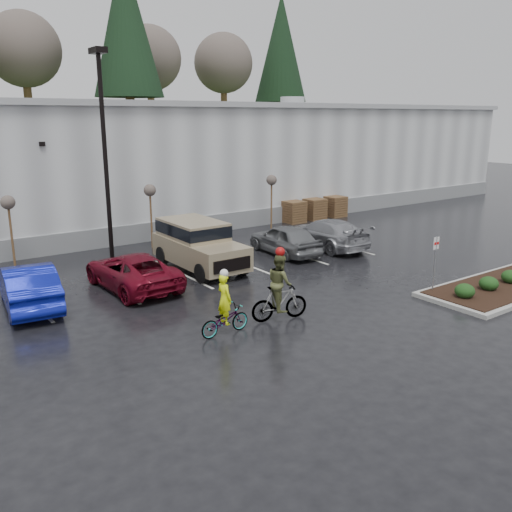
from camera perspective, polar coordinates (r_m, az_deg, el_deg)
ground at (r=18.33m, az=11.38°, el=-6.34°), size 120.00×120.00×0.00m
warehouse at (r=35.96m, az=-15.09°, el=9.61°), size 60.50×15.50×7.20m
wooded_ridge at (r=58.04m, az=-23.34°, el=10.00°), size 80.00×25.00×6.00m
lamppost at (r=25.10m, az=-15.74°, el=12.30°), size 0.50×1.00×9.22m
sapling_west at (r=25.25m, az=-24.63°, el=4.77°), size 0.60×0.60×3.20m
sapling_mid at (r=27.22m, az=-11.10°, el=6.44°), size 0.60×0.60×3.20m
sapling_east at (r=31.07m, az=1.65°, el=7.69°), size 0.60×0.60×3.20m
pallet_stack_a at (r=33.68m, az=3.99°, el=4.67°), size 1.20×1.20×1.35m
pallet_stack_b at (r=34.78m, az=6.15°, el=4.93°), size 1.20×1.20×1.35m
pallet_stack_c at (r=35.99m, az=8.31°, el=5.19°), size 1.20×1.20×1.35m
curb_island at (r=23.23m, az=25.15°, el=-2.78°), size 8.00×3.00×0.15m
mulch_bed at (r=23.21m, az=25.18°, el=-2.56°), size 7.60×2.60×0.04m
shrub_a at (r=20.65m, az=21.12°, el=-3.45°), size 0.70×0.70×0.52m
shrub_b at (r=21.88m, az=23.30°, el=-2.68°), size 0.70×0.70×0.52m
shrub_c at (r=23.14m, az=25.24°, el=-1.99°), size 0.70×0.70×0.52m
fire_lane_sign at (r=20.86m, az=18.34°, el=-0.18°), size 0.30×0.05×2.20m
car_blue at (r=20.25m, az=-22.83°, el=-2.90°), size 2.12×4.82×1.54m
car_red at (r=21.26m, az=-12.92°, el=-1.55°), size 2.44×5.01×1.37m
suv_tan at (r=23.35m, az=-5.93°, el=1.07°), size 2.20×5.10×2.06m
car_grey at (r=25.89m, az=3.05°, el=1.79°), size 2.05×4.42×1.47m
car_far_silver at (r=27.33m, az=7.38°, el=2.37°), size 2.28×5.13×1.46m
cyclist_hivis at (r=16.45m, az=-3.31°, el=-6.12°), size 1.73×0.69×2.06m
cyclist_olive at (r=17.48m, az=2.50°, el=-4.02°), size 1.95×0.99×2.44m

